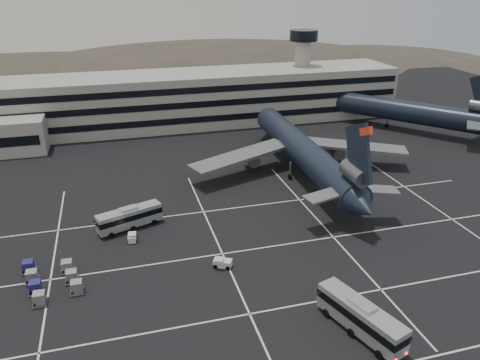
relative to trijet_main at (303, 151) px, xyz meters
name	(u,v)px	position (x,y,z in m)	size (l,w,h in m)	color
ground	(270,262)	(-17.01, -28.86, -5.25)	(260.00, 260.00, 0.00)	black
lane_markings	(274,259)	(-16.06, -28.13, -5.24)	(90.00, 55.62, 0.01)	silver
terminal	(175,101)	(-19.96, 42.29, 1.68)	(125.00, 26.00, 24.00)	gray
hills	(190,89)	(0.98, 141.14, -17.32)	(352.00, 180.00, 44.00)	#38332B
trijet_main	(303,151)	(0.00, 0.00, 0.00)	(47.44, 57.59, 18.08)	black
trijet_far	(393,109)	(35.65, 24.02, 0.18)	(40.80, 48.41, 18.08)	black
bus_near	(361,316)	(-11.73, -45.21, -2.99)	(6.23, 11.95, 4.13)	#9FA1A8
bus_far	(129,217)	(-35.67, -13.28, -3.20)	(10.83, 5.93, 3.75)	#9FA1A8
tug_a	(132,237)	(-35.63, -17.48, -4.61)	(1.56, 2.37, 1.44)	silver
tug_b	(223,263)	(-23.70, -28.19, -4.54)	(2.89, 2.49, 1.60)	silver
uld_cluster	(50,279)	(-46.81, -26.05, -4.42)	(8.86, 10.34, 1.69)	#2D2D30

